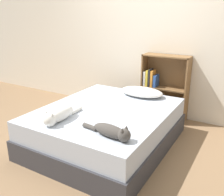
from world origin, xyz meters
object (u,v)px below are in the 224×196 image
pillow (142,92)px  bookshelf (163,86)px  cat_light (58,115)px  bed (107,127)px  cat_dark (112,132)px

pillow → bookshelf: size_ratio=0.61×
pillow → bookshelf: bookshelf is taller
bookshelf → cat_light: bearing=-106.9°
pillow → bed: bearing=-103.1°
bookshelf → cat_dark: bearing=-85.6°
pillow → bookshelf: (0.14, 0.52, -0.02)m
bed → cat_dark: cat_dark is taller
cat_light → bookshelf: bearing=162.1°
pillow → cat_light: size_ratio=1.02×
bed → bookshelf: size_ratio=1.79×
cat_light → cat_dark: cat_light is taller
bed → cat_light: cat_light is taller
cat_light → cat_dark: 0.68m
bed → pillow: 0.77m
cat_light → cat_dark: bearing=87.3°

